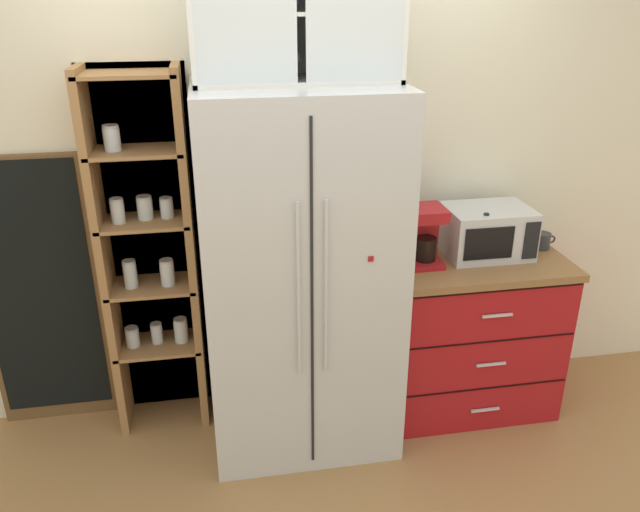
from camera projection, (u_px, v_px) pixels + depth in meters
ground_plane at (302, 424)px, 3.45m from camera, size 10.72×10.72×0.00m
wall_back_cream at (288, 182)px, 3.30m from camera, size 5.02×0.10×2.55m
refrigerator at (300, 275)px, 3.08m from camera, size 0.93×0.74×1.84m
pantry_shelf_column at (149, 252)px, 3.19m from camera, size 0.51×0.31×1.91m
counter_cabinet at (469, 332)px, 3.48m from camera, size 0.94×0.60×0.90m
microwave at (487, 231)px, 3.31m from camera, size 0.44×0.33×0.26m
coffee_maker at (424, 234)px, 3.20m from camera, size 0.17×0.20×0.31m
mug_charcoal at (542, 241)px, 3.41m from camera, size 0.12×0.09×0.09m
mug_cream at (476, 248)px, 3.32m from camera, size 0.11×0.08×0.09m
bottle_amber at (483, 241)px, 3.21m from camera, size 0.07×0.07×0.27m
upper_cabinet at (295, 13)px, 2.64m from camera, size 0.89×0.32×0.57m
chalkboard_menu at (41, 296)px, 3.24m from camera, size 0.60×0.04×1.50m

